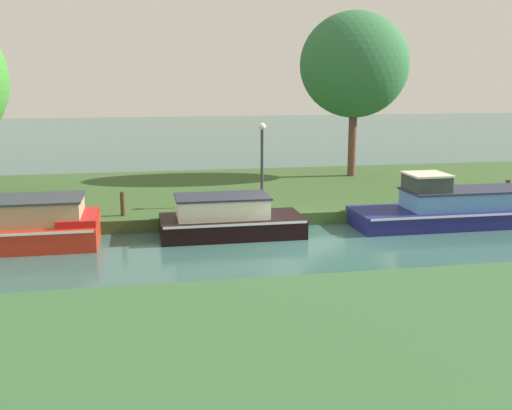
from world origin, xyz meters
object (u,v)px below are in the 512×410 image
at_px(black_cruiser, 229,219).
at_px(red_narrowboat, 13,225).
at_px(mooring_post_far, 508,190).
at_px(willow_tree_centre, 355,65).
at_px(mooring_post_near, 123,204).
at_px(navy_barge, 497,206).
at_px(lamp_post, 262,154).

bearing_deg(black_cruiser, red_narrowboat, 180.00).
xyz_separation_m(red_narrowboat, mooring_post_far, (16.24, 1.55, 0.17)).
xyz_separation_m(willow_tree_centre, mooring_post_near, (-9.74, -6.31, -4.39)).
xyz_separation_m(navy_barge, red_narrowboat, (-14.88, 0.00, 0.04)).
bearing_deg(lamp_post, black_cruiser, -123.12).
relative_size(red_narrowboat, mooring_post_near, 6.51).
xyz_separation_m(willow_tree_centre, lamp_post, (-5.16, -5.60, -3.01)).
bearing_deg(mooring_post_far, lamp_post, 175.33).
relative_size(black_cruiser, mooring_post_near, 5.57).
bearing_deg(navy_barge, willow_tree_centre, 105.38).
distance_m(willow_tree_centre, mooring_post_near, 12.41).
distance_m(black_cruiser, willow_tree_centre, 11.29).
bearing_deg(black_cruiser, mooring_post_far, 8.66).
xyz_separation_m(red_narrowboat, willow_tree_centre, (12.72, 7.86, 4.58)).
bearing_deg(lamp_post, navy_barge, -17.12).
bearing_deg(willow_tree_centre, navy_barge, -74.62).
bearing_deg(mooring_post_near, willow_tree_centre, 32.95).
bearing_deg(mooring_post_far, black_cruiser, -171.34).
xyz_separation_m(navy_barge, mooring_post_near, (-11.90, 1.55, 0.23)).
relative_size(willow_tree_centre, mooring_post_far, 9.74).
bearing_deg(lamp_post, mooring_post_far, -4.67).
height_order(navy_barge, mooring_post_far, navy_barge).
relative_size(red_narrowboat, willow_tree_centre, 0.70).
xyz_separation_m(lamp_post, mooring_post_near, (-4.57, -0.71, -1.38)).
bearing_deg(mooring_post_near, navy_barge, -7.41).
relative_size(willow_tree_centre, mooring_post_near, 9.26).
bearing_deg(lamp_post, mooring_post_near, -171.18).
distance_m(navy_barge, mooring_post_far, 2.07).
bearing_deg(navy_barge, mooring_post_near, 172.59).
bearing_deg(mooring_post_near, lamp_post, 8.82).
xyz_separation_m(mooring_post_near, mooring_post_far, (13.26, 0.00, -0.02)).
relative_size(red_narrowboat, lamp_post, 1.78).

